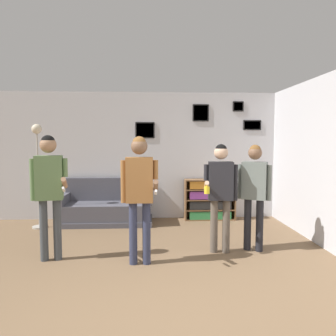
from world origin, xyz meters
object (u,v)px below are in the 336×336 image
(bookshelf, at_px, (210,199))
(floor_lamp, at_px, (38,159))
(person_watcher_holding_cup, at_px, (221,187))
(person_player_foreground_center, at_px, (139,186))
(drinking_cup, at_px, (219,177))
(couch, at_px, (107,209))
(person_spectator_near_bookshelf, at_px, (254,187))
(person_player_foreground_left, at_px, (49,183))

(bookshelf, relative_size, floor_lamp, 0.54)
(bookshelf, bearing_deg, person_watcher_holding_cup, -96.00)
(floor_lamp, height_order, person_player_foreground_center, floor_lamp)
(drinking_cup, bearing_deg, person_player_foreground_center, -122.97)
(couch, distance_m, person_spectator_near_bookshelf, 3.12)
(couch, xyz_separation_m, person_spectator_near_bookshelf, (2.45, -1.81, 0.69))
(person_player_foreground_center, relative_size, person_spectator_near_bookshelf, 1.07)
(person_player_foreground_left, xyz_separation_m, person_watcher_holding_cup, (2.43, 0.19, -0.09))
(floor_lamp, bearing_deg, person_spectator_near_bookshelf, -22.13)
(bookshelf, distance_m, person_watcher_holding_cup, 2.16)
(couch, relative_size, drinking_cup, 19.34)
(floor_lamp, relative_size, person_player_foreground_left, 1.14)
(couch, bearing_deg, drinking_cup, 4.76)
(person_player_foreground_center, height_order, drinking_cup, person_player_foreground_center)
(person_player_foreground_left, relative_size, person_spectator_near_bookshelf, 1.08)
(person_player_foreground_left, distance_m, person_player_foreground_center, 1.27)
(drinking_cup, bearing_deg, couch, -175.24)
(person_watcher_holding_cup, bearing_deg, bookshelf, 84.00)
(person_player_foreground_left, bearing_deg, couch, 76.16)
(couch, xyz_separation_m, bookshelf, (2.14, 0.20, 0.13))
(bookshelf, xyz_separation_m, drinking_cup, (0.21, -0.00, 0.48))
(person_player_foreground_left, relative_size, person_player_foreground_center, 1.01)
(bookshelf, height_order, person_player_foreground_center, person_player_foreground_center)
(floor_lamp, bearing_deg, drinking_cup, 7.92)
(bookshelf, bearing_deg, floor_lamp, -171.60)
(couch, relative_size, person_watcher_holding_cup, 1.12)
(person_spectator_near_bookshelf, relative_size, drinking_cup, 17.13)
(bookshelf, bearing_deg, drinking_cup, -0.16)
(floor_lamp, bearing_deg, bookshelf, 8.40)
(person_player_foreground_center, bearing_deg, floor_lamp, 135.26)
(floor_lamp, distance_m, person_player_foreground_left, 1.93)
(person_watcher_holding_cup, xyz_separation_m, drinking_cup, (0.42, 2.07, -0.08))
(bookshelf, height_order, person_watcher_holding_cup, person_watcher_holding_cup)
(person_player_foreground_left, height_order, person_spectator_near_bookshelf, person_player_foreground_left)
(couch, xyz_separation_m, person_watcher_holding_cup, (1.92, -1.88, 0.70))
(person_player_foreground_left, bearing_deg, drinking_cup, 38.42)
(bookshelf, xyz_separation_m, floor_lamp, (-3.39, -0.50, 0.89))
(person_player_foreground_left, distance_m, drinking_cup, 3.65)
(bookshelf, relative_size, person_player_foreground_center, 0.62)
(person_player_foreground_center, bearing_deg, person_player_foreground_left, 170.44)
(bookshelf, distance_m, drinking_cup, 0.52)
(couch, bearing_deg, person_player_foreground_center, -72.03)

